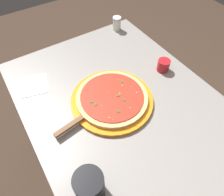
% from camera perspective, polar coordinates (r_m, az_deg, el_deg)
% --- Properties ---
extents(ground_plane, '(5.00, 5.00, 0.00)m').
position_cam_1_polar(ground_plane, '(1.52, 2.00, -19.23)').
color(ground_plane, '#38281E').
extents(restaurant_table, '(1.04, 0.75, 0.76)m').
position_cam_1_polar(restaurant_table, '(0.97, 3.00, -7.06)').
color(restaurant_table, black).
rests_on(restaurant_table, ground_plane).
extents(serving_plate, '(0.33, 0.33, 0.02)m').
position_cam_1_polar(serving_plate, '(0.85, 0.00, -0.53)').
color(serving_plate, orange).
rests_on(serving_plate, restaurant_table).
extents(pizza, '(0.29, 0.29, 0.02)m').
position_cam_1_polar(pizza, '(0.83, 0.00, 0.20)').
color(pizza, '#DBB26B').
rests_on(pizza, serving_plate).
extents(pizza_server, '(0.08, 0.22, 0.01)m').
position_cam_1_polar(pizza_server, '(0.78, -9.05, -6.03)').
color(pizza_server, silver).
rests_on(pizza_server, serving_plate).
extents(cup_tall_drink, '(0.09, 0.09, 0.12)m').
position_cam_1_polar(cup_tall_drink, '(0.64, -6.16, -23.15)').
color(cup_tall_drink, black).
rests_on(cup_tall_drink, restaurant_table).
extents(cup_small_sauce, '(0.06, 0.06, 0.05)m').
position_cam_1_polar(cup_small_sauce, '(0.99, 13.99, 8.75)').
color(cup_small_sauce, '#B2191E').
rests_on(cup_small_sauce, restaurant_table).
extents(napkin_folded_right, '(0.14, 0.14, 0.00)m').
position_cam_1_polar(napkin_folded_right, '(0.97, -20.70, 3.29)').
color(napkin_folded_right, white).
rests_on(napkin_folded_right, restaurant_table).
extents(parmesan_shaker, '(0.05, 0.05, 0.07)m').
position_cam_1_polar(parmesan_shaker, '(1.22, 1.34, 19.86)').
color(parmesan_shaker, silver).
rests_on(parmesan_shaker, restaurant_table).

